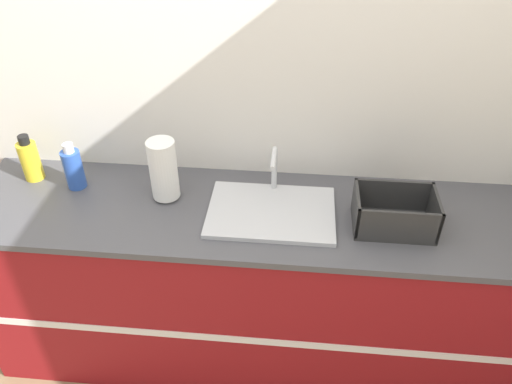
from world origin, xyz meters
name	(u,v)px	position (x,y,z in m)	size (l,w,h in m)	color
wall_back	(254,96)	(0.00, 0.62, 1.30)	(4.81, 0.06, 2.60)	silver
counter_cabinet	(248,286)	(0.00, 0.29, 0.47)	(2.44, 0.61, 0.93)	maroon
sink	(271,210)	(0.10, 0.29, 0.95)	(0.53, 0.37, 0.23)	silver
paper_towel_roll	(163,170)	(-0.36, 0.35, 1.07)	(0.12, 0.12, 0.28)	#4C4C51
dish_rack	(394,215)	(0.60, 0.25, 0.99)	(0.32, 0.21, 0.15)	#2D2D2D
bottle_yellow	(30,160)	(-0.99, 0.44, 1.03)	(0.08, 0.08, 0.22)	yellow
bottle_blue	(73,168)	(-0.77, 0.39, 1.03)	(0.08, 0.08, 0.22)	#2D56B7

